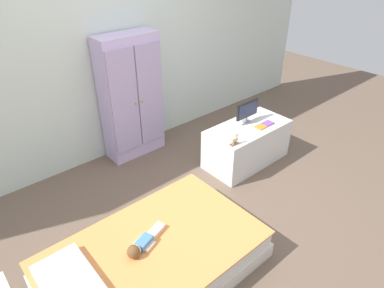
{
  "coord_description": "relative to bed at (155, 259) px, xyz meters",
  "views": [
    {
      "loc": [
        -1.57,
        -1.62,
        2.19
      ],
      "look_at": [
        0.15,
        0.37,
        0.57
      ],
      "focal_mm": 31.45,
      "sensor_mm": 36.0,
      "label": 1
    }
  ],
  "objects": [
    {
      "name": "book_orange",
      "position": [
        1.72,
        0.44,
        0.33
      ],
      "size": [
        0.11,
        0.09,
        0.02
      ],
      "primitive_type": "cube",
      "color": "orange",
      "rests_on": "tv_stand"
    },
    {
      "name": "book_purple",
      "position": [
        1.84,
        0.44,
        0.33
      ],
      "size": [
        0.12,
        0.09,
        0.02
      ],
      "primitive_type": "cube",
      "color": "#8E51B2",
      "rests_on": "tv_stand"
    },
    {
      "name": "ground_plane",
      "position": [
        0.68,
        0.16,
        -0.14
      ],
      "size": [
        10.0,
        10.0,
        0.02
      ],
      "primitive_type": "cube",
      "color": "brown"
    },
    {
      "name": "tv_monitor",
      "position": [
        1.71,
        0.63,
        0.46
      ],
      "size": [
        0.31,
        0.1,
        0.24
      ],
      "color": "#99999E",
      "rests_on": "tv_stand"
    },
    {
      "name": "doll",
      "position": [
        -0.09,
        0.04,
        0.17
      ],
      "size": [
        0.38,
        0.19,
        0.1
      ],
      "color": "#4C84C6",
      "rests_on": "bed"
    },
    {
      "name": "tv_stand",
      "position": [
        1.65,
        0.55,
        0.09
      ],
      "size": [
        0.95,
        0.47,
        0.46
      ],
      "primitive_type": "cube",
      "color": "silver",
      "rests_on": "ground_plane"
    },
    {
      "name": "back_wall",
      "position": [
        0.68,
        1.74,
        1.22
      ],
      "size": [
        6.4,
        0.05,
        2.7
      ],
      "primitive_type": "cube",
      "color": "silver",
      "rests_on": "ground_plane"
    },
    {
      "name": "wardrobe",
      "position": [
        0.82,
        1.55,
        0.56
      ],
      "size": [
        0.65,
        0.32,
        1.38
      ],
      "color": "silver",
      "rests_on": "ground_plane"
    },
    {
      "name": "rocking_horse_toy",
      "position": [
        1.26,
        0.39,
        0.38
      ],
      "size": [
        0.1,
        0.04,
        0.12
      ],
      "color": "#8E6642",
      "rests_on": "tv_stand"
    },
    {
      "name": "bed",
      "position": [
        0.0,
        0.0,
        0.0
      ],
      "size": [
        1.59,
        0.99,
        0.27
      ],
      "color": "silver",
      "rests_on": "ground_plane"
    }
  ]
}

